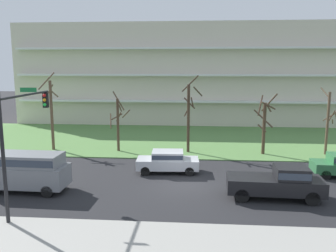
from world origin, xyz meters
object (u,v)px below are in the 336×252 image
at_px(sedan_silver_center_right, 168,161).
at_px(traffic_signal_mast, 20,128).
at_px(tree_far_left, 51,112).
at_px(tree_far_right, 328,122).
at_px(tree_left, 118,122).
at_px(van_gray_near_left, 24,169).
at_px(pickup_black_center_left, 279,181).
at_px(tree_center, 189,115).
at_px(tree_right, 264,123).

distance_m(sedan_silver_center_right, traffic_signal_mast, 10.70).
bearing_deg(sedan_silver_center_right, tree_far_left, -31.52).
xyz_separation_m(tree_far_left, tree_far_right, (24.06, 0.10, -0.58)).
distance_m(tree_far_left, tree_left, 6.10).
xyz_separation_m(tree_far_left, van_gray_near_left, (2.54, -10.44, -2.08)).
relative_size(van_gray_near_left, sedan_silver_center_right, 1.17).
distance_m(pickup_black_center_left, traffic_signal_mast, 14.44).
bearing_deg(tree_far_left, tree_left, -0.49).
relative_size(tree_left, tree_center, 0.80).
bearing_deg(tree_far_left, van_gray_near_left, -76.32).
xyz_separation_m(tree_right, van_gray_near_left, (-16.17, -10.25, -1.34)).
bearing_deg(sedan_silver_center_right, pickup_black_center_left, 143.42).
xyz_separation_m(tree_far_left, tree_right, (18.71, -0.19, -0.75)).
xyz_separation_m(tree_far_left, sedan_silver_center_right, (10.92, -5.94, -2.61)).
height_order(tree_right, traffic_signal_mast, traffic_signal_mast).
height_order(tree_far_right, traffic_signal_mast, traffic_signal_mast).
relative_size(tree_far_left, tree_right, 1.32).
height_order(tree_left, tree_right, tree_left).
xyz_separation_m(tree_far_right, sedan_silver_center_right, (-13.14, -6.04, -2.02)).
xyz_separation_m(tree_far_left, tree_center, (12.30, -0.01, -0.07)).
bearing_deg(tree_right, van_gray_near_left, -147.64).
bearing_deg(van_gray_near_left, pickup_black_center_left, 1.71).
xyz_separation_m(tree_left, van_gray_near_left, (-3.51, -10.39, -1.27)).
xyz_separation_m(tree_center, sedan_silver_center_right, (-1.38, -5.93, -2.53)).
relative_size(tree_center, tree_right, 1.28).
height_order(tree_right, tree_far_right, tree_far_right).
distance_m(tree_center, tree_far_right, 11.77).
distance_m(tree_right, pickup_black_center_left, 10.45).
bearing_deg(traffic_signal_mast, tree_right, 41.52).
distance_m(tree_left, pickup_black_center_left, 15.71).
bearing_deg(tree_far_left, tree_right, -0.59).
bearing_deg(van_gray_near_left, tree_far_right, 27.85).
bearing_deg(tree_far_right, tree_far_left, -179.75).
height_order(tree_center, tree_right, tree_center).
bearing_deg(tree_left, traffic_signal_mast, -98.99).
relative_size(tree_center, sedan_silver_center_right, 1.51).
bearing_deg(tree_right, tree_left, 179.36).
height_order(van_gray_near_left, pickup_black_center_left, van_gray_near_left).
bearing_deg(tree_left, tree_far_right, 0.50).
distance_m(van_gray_near_left, traffic_signal_mast, 4.37).
relative_size(van_gray_near_left, traffic_signal_mast, 0.81).
bearing_deg(pickup_black_center_left, tree_far_right, 61.31).
bearing_deg(tree_far_right, tree_center, -179.44).
bearing_deg(tree_far_right, van_gray_near_left, -153.90).
distance_m(tree_center, traffic_signal_mast, 15.68).
distance_m(tree_far_left, traffic_signal_mast, 13.86).
relative_size(tree_far_right, van_gray_near_left, 1.10).
relative_size(tree_left, sedan_silver_center_right, 1.21).
bearing_deg(tree_left, van_gray_near_left, -108.66).
bearing_deg(tree_center, tree_far_left, 179.95).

